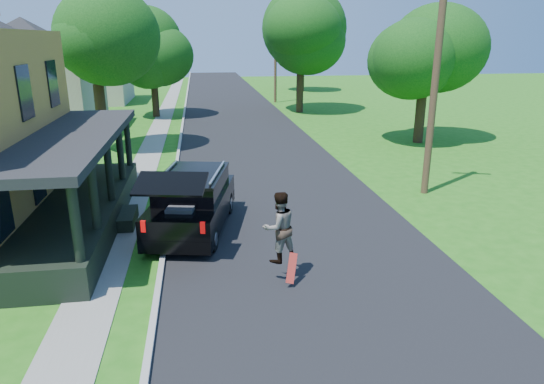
{
  "coord_description": "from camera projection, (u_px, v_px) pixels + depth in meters",
  "views": [
    {
      "loc": [
        -2.86,
        -9.63,
        5.96
      ],
      "look_at": [
        -0.95,
        3.0,
        1.89
      ],
      "focal_mm": 32.0,
      "sensor_mm": 36.0,
      "label": 1
    }
  ],
  "objects": [
    {
      "name": "street",
      "position": [
        246.0,
        138.0,
        30.13
      ],
      "size": [
        8.0,
        120.0,
        0.02
      ],
      "primitive_type": "cube",
      "color": "black",
      "rests_on": "ground"
    },
    {
      "name": "tree_right_mid",
      "position": [
        300.0,
        28.0,
        38.65
      ],
      "size": [
        6.7,
        6.62,
        10.25
      ],
      "rotation": [
        0.0,
        0.0,
        -0.03
      ],
      "color": "black",
      "rests_on": "ground"
    },
    {
      "name": "ground",
      "position": [
        332.0,
        306.0,
        11.29
      ],
      "size": [
        140.0,
        140.0,
        0.0
      ],
      "primitive_type": "plane",
      "color": "#216514",
      "rests_on": "ground"
    },
    {
      "name": "tree_left_mid",
      "position": [
        93.0,
        43.0,
        25.36
      ],
      "size": [
        5.4,
        5.27,
        8.5
      ],
      "rotation": [
        0.0,
        0.0,
        -0.03
      ],
      "color": "black",
      "rests_on": "ground"
    },
    {
      "name": "tree_right_far",
      "position": [
        302.0,
        39.0,
        54.71
      ],
      "size": [
        6.16,
        5.8,
        8.66
      ],
      "rotation": [
        0.0,
        0.0,
        0.15
      ],
      "color": "black",
      "rests_on": "ground"
    },
    {
      "name": "sidewalk",
      "position": [
        154.0,
        141.0,
        29.33
      ],
      "size": [
        1.3,
        120.0,
        0.03
      ],
      "primitive_type": "cube",
      "color": "gray",
      "rests_on": "ground"
    },
    {
      "name": "utility_pole_far",
      "position": [
        275.0,
        54.0,
        45.46
      ],
      "size": [
        1.51,
        0.53,
        8.64
      ],
      "rotation": [
        0.0,
        0.0,
        -0.28
      ],
      "color": "#472E21",
      "rests_on": "ground"
    },
    {
      "name": "curb",
      "position": [
        180.0,
        140.0,
        29.55
      ],
      "size": [
        0.15,
        120.0,
        0.12
      ],
      "primitive_type": "cube",
      "color": "#9E9E99",
      "rests_on": "ground"
    },
    {
      "name": "tree_left_far",
      "position": [
        151.0,
        44.0,
        36.62
      ],
      "size": [
        7.22,
        7.04,
        8.69
      ],
      "rotation": [
        0.0,
        0.0,
        0.3
      ],
      "color": "black",
      "rests_on": "ground"
    },
    {
      "name": "utility_pole_near",
      "position": [
        437.0,
        62.0,
        17.96
      ],
      "size": [
        1.67,
        0.6,
        9.89
      ],
      "rotation": [
        0.0,
        0.0,
        -0.29
      ],
      "color": "#472E21",
      "rests_on": "ground"
    },
    {
      "name": "tree_right_near",
      "position": [
        425.0,
        51.0,
        27.39
      ],
      "size": [
        6.52,
        6.62,
        8.28
      ],
      "rotation": [
        0.0,
        0.0,
        -0.22
      ],
      "color": "black",
      "rests_on": "ground"
    },
    {
      "name": "neighbor_house_far",
      "position": [
        83.0,
        57.0,
        45.77
      ],
      "size": [
        12.78,
        12.78,
        8.3
      ],
      "color": "#ACA898",
      "rests_on": "ground"
    },
    {
      "name": "neighbor_house_mid",
      "position": [
        27.0,
        67.0,
        30.7
      ],
      "size": [
        12.78,
        12.78,
        8.3
      ],
      "color": "#ACA898",
      "rests_on": "ground"
    },
    {
      "name": "skateboarder",
      "position": [
        279.0,
        227.0,
        12.12
      ],
      "size": [
        1.08,
        0.96,
        1.84
      ],
      "rotation": [
        0.0,
        0.0,
        3.5
      ],
      "color": "black",
      "rests_on": "ground"
    },
    {
      "name": "skateboard",
      "position": [
        292.0,
        269.0,
        12.11
      ],
      "size": [
        0.37,
        0.41,
        0.71
      ],
      "rotation": [
        0.0,
        0.0,
        0.04
      ],
      "color": "#9F170D",
      "rests_on": "ground"
    },
    {
      "name": "black_suv",
      "position": [
        192.0,
        202.0,
        15.48
      ],
      "size": [
        3.02,
        5.62,
        2.48
      ],
      "rotation": [
        0.0,
        0.0,
        -0.21
      ],
      "color": "black",
      "rests_on": "ground"
    }
  ]
}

